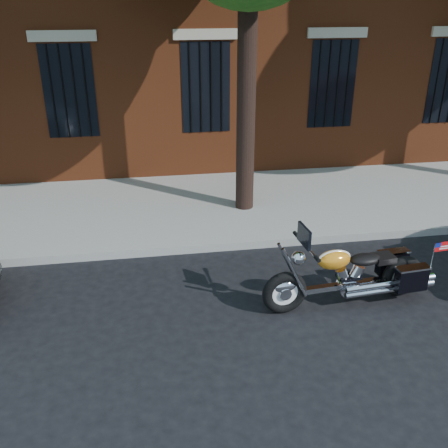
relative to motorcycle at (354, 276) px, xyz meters
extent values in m
plane|color=black|center=(-1.43, 0.58, -0.45)|extent=(120.00, 120.00, 0.00)
cube|color=gray|center=(-1.43, 1.96, -0.37)|extent=(40.00, 0.16, 0.15)
cube|color=gray|center=(-1.43, 3.84, -0.37)|extent=(40.00, 3.60, 0.15)
cube|color=black|center=(-1.43, 5.69, 1.75)|extent=(1.10, 0.14, 2.00)
cube|color=#B2A893|center=(-1.43, 5.66, 2.90)|extent=(1.40, 0.20, 0.22)
cylinder|color=black|center=(-1.43, 5.61, 1.75)|extent=(0.04, 0.04, 2.00)
cylinder|color=black|center=(-0.93, 3.48, 2.05)|extent=(0.36, 0.36, 5.00)
torus|color=black|center=(-1.06, -0.09, -0.12)|extent=(0.67, 0.20, 0.66)
torus|color=black|center=(0.79, 0.08, -0.12)|extent=(0.67, 0.20, 0.66)
cylinder|color=white|center=(-1.06, -0.09, -0.12)|extent=(0.49, 0.10, 0.49)
cylinder|color=white|center=(0.79, 0.08, -0.12)|extent=(0.49, 0.10, 0.49)
ellipsoid|color=white|center=(-1.06, -0.09, -0.02)|extent=(0.35, 0.16, 0.19)
ellipsoid|color=orange|center=(0.79, 0.08, 0.00)|extent=(0.36, 0.17, 0.19)
cube|color=white|center=(-0.13, -0.01, -0.14)|extent=(1.47, 0.23, 0.08)
cylinder|color=white|center=(-0.08, 0.00, -0.15)|extent=(0.33, 0.20, 0.31)
cylinder|color=white|center=(0.42, -0.13, -0.15)|extent=(1.23, 0.20, 0.09)
ellipsoid|color=orange|center=(-0.35, -0.03, 0.31)|extent=(0.51, 0.32, 0.28)
ellipsoid|color=black|center=(0.14, 0.02, 0.26)|extent=(0.50, 0.32, 0.15)
cube|color=black|center=(0.74, 0.33, -0.01)|extent=(0.48, 0.20, 0.37)
cube|color=black|center=(0.79, -0.18, -0.01)|extent=(0.48, 0.20, 0.37)
cylinder|color=white|center=(-0.79, -0.07, 0.59)|extent=(0.10, 0.76, 0.04)
sphere|color=white|center=(-0.88, -0.07, 0.41)|extent=(0.21, 0.21, 0.20)
cube|color=black|center=(-0.83, -0.07, 0.75)|extent=(0.07, 0.39, 0.27)
cube|color=red|center=(1.15, -0.19, 0.48)|extent=(0.22, 0.03, 0.14)
camera|label=1|loc=(-2.83, -5.83, 3.71)|focal=40.00mm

